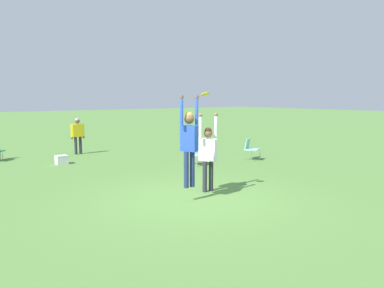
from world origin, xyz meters
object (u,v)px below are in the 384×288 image
object	(u,v)px
person_jumping	(189,139)
frisbee	(205,94)
camping_chair_0	(196,153)
cooler_box	(62,160)
person_defending	(208,150)
person_spectator_near	(78,133)
camping_chair_1	(250,147)

from	to	relation	value
person_jumping	frisbee	world-z (taller)	frisbee
camping_chair_0	cooler_box	xyz separation A→B (m)	(-3.97, 3.10, -0.29)
person_defending	frisbee	xyz separation A→B (m)	(-0.30, -0.24, 1.47)
person_jumping	person_spectator_near	world-z (taller)	person_jumping
person_jumping	camping_chair_1	bearing A→B (deg)	-83.54
person_defending	cooler_box	bearing A→B (deg)	170.89
frisbee	cooler_box	distance (m)	7.24
camping_chair_1	camping_chair_0	bearing A→B (deg)	-38.27
camping_chair_1	person_spectator_near	world-z (taller)	person_spectator_near
person_jumping	frisbee	distance (m)	1.24
cooler_box	person_spectator_near	bearing A→B (deg)	56.19
person_spectator_near	frisbee	bearing A→B (deg)	-88.91
person_defending	cooler_box	distance (m)	6.73
cooler_box	frisbee	bearing A→B (deg)	-76.89
camping_chair_0	person_spectator_near	world-z (taller)	person_spectator_near
person_jumping	camping_chair_1	size ratio (longest dim) A/B	2.63
person_defending	camping_chair_1	size ratio (longest dim) A/B	2.47
camping_chair_1	person_defending	bearing A→B (deg)	3.39
camping_chair_0	cooler_box	bearing A→B (deg)	-19.14
camping_chair_0	person_defending	bearing A→B (deg)	76.12
person_defending	camping_chair_0	xyz separation A→B (m)	(2.12, 3.31, -0.65)
person_spectator_near	cooler_box	size ratio (longest dim) A/B	3.85
person_jumping	camping_chair_0	bearing A→B (deg)	-64.40
camping_chair_0	camping_chair_1	distance (m)	2.45
person_spectator_near	cooler_box	xyz separation A→B (m)	(-1.37, -2.05, -0.78)
camping_chair_1	person_jumping	bearing A→B (deg)	2.16
person_defending	person_spectator_near	xyz separation A→B (m)	(-0.48, 8.45, -0.16)
camping_chair_1	frisbee	bearing A→B (deg)	3.76
person_jumping	frisbee	xyz separation A→B (m)	(0.63, 0.20, 1.05)
camping_chair_0	cooler_box	distance (m)	5.04
person_jumping	cooler_box	size ratio (longest dim) A/B	5.37
camping_chair_1	cooler_box	xyz separation A→B (m)	(-6.39, 3.47, -0.34)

